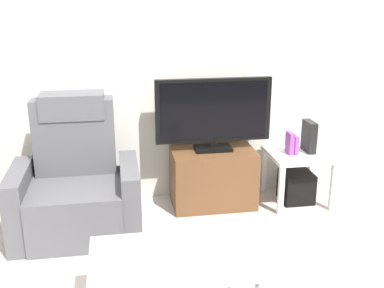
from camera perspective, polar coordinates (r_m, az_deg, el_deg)
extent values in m
plane|color=#BCB2AD|center=(3.55, 4.08, -13.20)|extent=(6.40, 6.40, 0.00)
cube|color=silver|center=(4.17, 0.79, 10.65)|extent=(6.40, 0.06, 2.60)
cube|color=brown|center=(4.19, 2.59, -4.13)|extent=(0.73, 0.45, 0.52)
cube|color=black|center=(3.96, 3.25, -3.89)|extent=(0.67, 0.02, 0.02)
cube|color=black|center=(3.99, 3.10, -3.16)|extent=(0.34, 0.11, 0.04)
cube|color=black|center=(4.11, 2.58, -0.50)|extent=(0.32, 0.20, 0.03)
cube|color=black|center=(4.10, 2.59, 0.03)|extent=(0.06, 0.04, 0.05)
cube|color=black|center=(4.02, 2.65, 4.14)|extent=(1.01, 0.05, 0.56)
cube|color=black|center=(3.99, 2.73, 4.05)|extent=(0.93, 0.01, 0.50)
cube|color=#515156|center=(3.82, -13.87, -7.71)|extent=(0.70, 0.72, 0.42)
cube|color=#515156|center=(3.89, -14.19, 0.94)|extent=(0.64, 0.20, 0.62)
cube|color=#515156|center=(3.84, -14.45, 4.59)|extent=(0.50, 0.26, 0.20)
cube|color=#515156|center=(3.85, -20.22, -6.98)|extent=(0.14, 0.68, 0.56)
cube|color=#515156|center=(3.78, -7.56, -6.45)|extent=(0.14, 0.68, 0.56)
cube|color=white|center=(4.29, 12.93, -1.20)|extent=(0.54, 0.54, 0.04)
cube|color=white|center=(4.08, 10.85, -5.63)|extent=(0.04, 0.04, 0.44)
cube|color=white|center=(4.27, 16.88, -5.06)|extent=(0.04, 0.04, 0.44)
cube|color=white|center=(4.50, 8.78, -3.25)|extent=(0.04, 0.04, 0.44)
cube|color=white|center=(4.66, 14.35, -2.83)|extent=(0.04, 0.04, 0.44)
cube|color=black|center=(4.40, 12.64, -5.11)|extent=(0.28, 0.28, 0.28)
cube|color=purple|center=(4.20, 11.88, 0.12)|extent=(0.04, 0.13, 0.19)
cube|color=purple|center=(4.22, 12.41, -0.04)|extent=(0.03, 0.13, 0.17)
cube|color=black|center=(4.28, 14.14, 0.91)|extent=(0.07, 0.20, 0.28)
cube|color=#B2C6C1|center=(2.67, -2.65, -13.78)|extent=(0.90, 0.60, 0.02)
cylinder|color=gray|center=(3.01, -11.49, -15.10)|extent=(0.02, 0.02, 0.42)
cylinder|color=gray|center=(3.08, 4.77, -13.91)|extent=(0.02, 0.02, 0.42)
cube|color=#B7B7BC|center=(2.74, -0.92, -12.60)|extent=(0.12, 0.16, 0.01)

